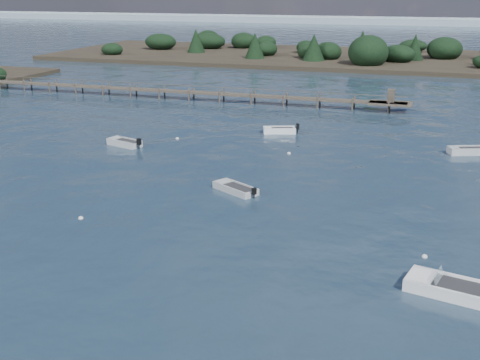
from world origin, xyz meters
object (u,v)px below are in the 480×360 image
(dinghy_mid_grey, at_px, (235,190))
(tender_far_grey, at_px, (125,144))
(dinghy_mid_white_a, at_px, (461,293))
(tender_far_grey_b, at_px, (468,152))
(tender_far_white, at_px, (279,131))
(jetty, at_px, (191,92))

(dinghy_mid_grey, height_order, tender_far_grey, tender_far_grey)
(dinghy_mid_white_a, relative_size, tender_far_grey_b, 1.49)
(tender_far_white, bearing_deg, dinghy_mid_white_a, -60.89)
(jetty, bearing_deg, dinghy_mid_grey, -62.67)
(tender_far_white, relative_size, tender_far_grey_b, 0.96)
(tender_far_grey, bearing_deg, tender_far_white, 37.01)
(tender_far_white, bearing_deg, dinghy_mid_grey, -85.31)
(tender_far_grey_b, bearing_deg, jetty, 152.79)
(dinghy_mid_grey, height_order, tender_far_grey_b, tender_far_grey_b)
(jetty, bearing_deg, dinghy_mid_white_a, -54.03)
(dinghy_mid_white_a, distance_m, tender_far_grey, 36.13)
(dinghy_mid_grey, xyz_separation_m, tender_far_white, (-1.55, 18.93, 0.04))
(tender_far_white, xyz_separation_m, tender_far_grey_b, (18.08, -2.63, 0.01))
(tender_far_grey, xyz_separation_m, tender_far_white, (12.63, 9.52, 0.00))
(dinghy_mid_grey, bearing_deg, tender_far_white, 94.69)
(dinghy_mid_grey, distance_m, tender_far_grey, 17.02)
(dinghy_mid_grey, height_order, jetty, jetty)
(tender_far_grey, distance_m, tender_far_white, 15.81)
(dinghy_mid_white_a, relative_size, tender_far_grey, 1.47)
(tender_far_grey, height_order, jetty, jetty)
(dinghy_mid_grey, bearing_deg, jetty, 117.33)
(dinghy_mid_grey, distance_m, tender_far_white, 18.99)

